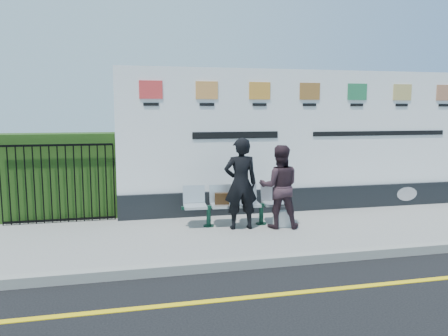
{
  "coord_description": "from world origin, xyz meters",
  "views": [
    {
      "loc": [
        -3.33,
        -4.87,
        2.27
      ],
      "look_at": [
        -1.61,
        2.65,
        1.25
      ],
      "focal_mm": 35.0,
      "sensor_mm": 36.0,
      "label": 1
    }
  ],
  "objects_px": {
    "woman_right": "(279,187)",
    "woman_left": "(241,184)",
    "billboard": "(307,150)",
    "bench": "(235,214)"
  },
  "relations": [
    {
      "from": "billboard",
      "to": "bench",
      "type": "relative_size",
      "value": 4.15
    },
    {
      "from": "bench",
      "to": "woman_left",
      "type": "xyz_separation_m",
      "value": [
        0.04,
        -0.25,
        0.63
      ]
    },
    {
      "from": "woman_left",
      "to": "woman_right",
      "type": "xyz_separation_m",
      "value": [
        0.71,
        -0.08,
        -0.07
      ]
    },
    {
      "from": "woman_right",
      "to": "billboard",
      "type": "bearing_deg",
      "value": -116.22
    },
    {
      "from": "woman_left",
      "to": "woman_right",
      "type": "height_order",
      "value": "woman_left"
    },
    {
      "from": "woman_right",
      "to": "woman_left",
      "type": "bearing_deg",
      "value": 7.98
    },
    {
      "from": "billboard",
      "to": "woman_right",
      "type": "height_order",
      "value": "billboard"
    },
    {
      "from": "bench",
      "to": "billboard",
      "type": "bearing_deg",
      "value": 30.9
    },
    {
      "from": "billboard",
      "to": "woman_right",
      "type": "xyz_separation_m",
      "value": [
        -1.08,
        -1.27,
        -0.54
      ]
    },
    {
      "from": "woman_right",
      "to": "bench",
      "type": "bearing_deg",
      "value": -9.56
    }
  ]
}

